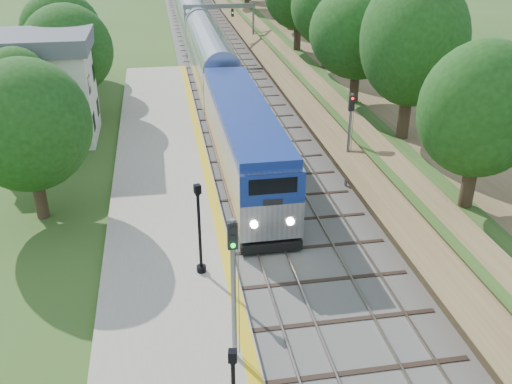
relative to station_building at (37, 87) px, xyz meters
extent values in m
cube|color=#4C4944|center=(16.00, 30.00, -4.03)|extent=(9.50, 170.00, 0.12)
cube|color=gray|center=(13.28, 30.00, -3.89)|extent=(0.08, 170.00, 0.16)
cube|color=gray|center=(14.72, 30.00, -3.89)|extent=(0.08, 170.00, 0.16)
cube|color=gray|center=(17.28, 30.00, -3.89)|extent=(0.08, 170.00, 0.16)
cube|color=gray|center=(18.72, 30.00, -3.89)|extent=(0.08, 170.00, 0.16)
cube|color=gray|center=(8.80, -14.00, -3.90)|extent=(6.40, 68.00, 0.38)
cube|color=gold|center=(11.65, -14.00, -3.70)|extent=(0.55, 68.00, 0.01)
cube|color=brown|center=(25.50, 30.00, -2.59)|extent=(9.00, 170.00, 3.00)
cube|color=brown|center=(21.60, 30.00, -2.79)|extent=(4.47, 170.00, 4.54)
cylinder|color=#332316|center=(24.00, -20.00, 0.22)|extent=(0.60, 0.60, 2.62)
sphere|color=#17390F|center=(24.00, -20.00, 3.79)|extent=(5.70, 5.70, 5.70)
cylinder|color=#332316|center=(24.00, 30.00, 0.22)|extent=(0.60, 0.60, 2.62)
cube|color=white|center=(0.00, 0.00, -0.69)|extent=(8.00, 6.00, 6.80)
cube|color=#55595D|center=(0.00, 0.00, 3.31)|extent=(8.60, 6.60, 1.20)
cube|color=black|center=(4.01, -1.80, -2.29)|extent=(0.05, 1.10, 1.30)
cube|color=black|center=(4.01, 1.80, -2.29)|extent=(0.05, 1.10, 1.30)
cube|color=black|center=(4.01, -1.80, 0.51)|extent=(0.05, 1.10, 1.30)
cube|color=black|center=(4.01, 1.80, 0.51)|extent=(0.05, 1.10, 1.30)
cylinder|color=slate|center=(12.50, 25.00, -0.99)|extent=(0.24, 0.24, 6.20)
cylinder|color=slate|center=(20.50, 25.00, -0.99)|extent=(0.24, 0.24, 6.20)
cube|color=slate|center=(16.50, 25.00, 1.86)|extent=(8.40, 0.25, 0.50)
cube|color=black|center=(14.00, 24.85, 1.11)|extent=(0.30, 0.20, 0.90)
cube|color=black|center=(18.00, 24.85, 1.11)|extent=(0.30, 0.20, 0.90)
cylinder|color=#332316|center=(2.00, -4.00, -2.86)|extent=(0.60, 0.60, 2.45)
sphere|color=#17390F|center=(2.00, -4.00, 0.46)|extent=(5.32, 5.32, 5.32)
cylinder|color=#332316|center=(2.00, 12.00, -2.86)|extent=(0.60, 0.60, 2.45)
sphere|color=#17390F|center=(2.00, 12.00, 0.46)|extent=(5.32, 5.32, 5.32)
cube|color=black|center=(14.00, -9.61, -3.49)|extent=(2.98, 18.65, 0.65)
cube|color=#B7BAC1|center=(14.00, -9.61, -1.33)|extent=(3.24, 19.43, 3.67)
cube|color=navy|center=(14.00, -9.61, 0.75)|extent=(3.11, 18.65, 0.47)
cube|color=navy|center=(14.00, -19.35, -0.30)|extent=(3.21, 0.10, 1.62)
cube|color=black|center=(14.00, -19.39, -0.09)|extent=(2.37, 0.06, 0.81)
cube|color=maroon|center=(14.00, -9.61, -2.57)|extent=(3.26, 19.04, 0.11)
cube|color=#B7BAC1|center=(14.00, 11.50, -1.71)|extent=(3.24, 21.59, 4.21)
cube|color=#B7BAC1|center=(14.00, 33.69, -1.71)|extent=(3.24, 21.59, 4.21)
cube|color=#B7BAC1|center=(14.00, 55.88, -1.71)|extent=(3.24, 21.59, 4.21)
cube|color=black|center=(10.51, -30.88, 0.20)|extent=(0.30, 0.30, 0.37)
cube|color=silver|center=(10.51, -30.88, 0.20)|extent=(0.22, 0.22, 0.28)
cylinder|color=black|center=(10.32, -20.63, -3.56)|extent=(0.45, 0.45, 0.31)
cylinder|color=black|center=(10.32, -20.63, -1.55)|extent=(0.14, 0.14, 4.01)
cube|color=black|center=(10.32, -20.63, 0.66)|extent=(0.35, 0.35, 0.41)
cube|color=silver|center=(10.32, -20.63, 0.66)|extent=(0.25, 0.25, 0.31)
cylinder|color=slate|center=(11.10, -26.63, -0.70)|extent=(0.19, 0.19, 6.03)
cube|color=black|center=(11.10, -26.63, 1.69)|extent=(0.35, 0.23, 1.04)
cylinder|color=#0CE526|center=(11.10, -26.76, 1.69)|extent=(0.17, 0.06, 0.17)
cylinder|color=slate|center=(20.20, -12.14, -0.96)|extent=(0.17, 0.17, 6.02)
cube|color=black|center=(20.20, -12.14, 1.47)|extent=(0.33, 0.21, 0.97)
cylinder|color=#FF0C0C|center=(20.20, -12.26, 1.47)|extent=(0.16, 0.06, 0.16)
camera|label=1|loc=(9.03, -43.44, 11.69)|focal=40.00mm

